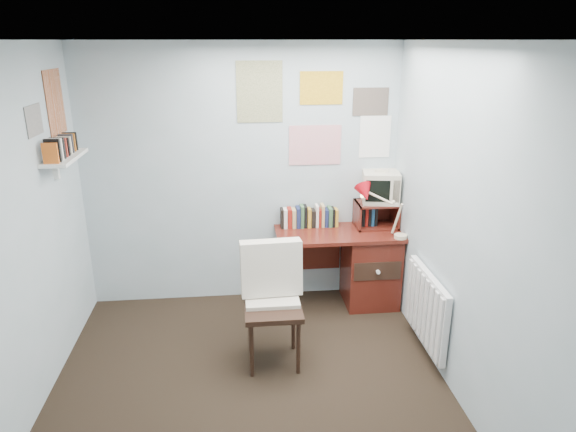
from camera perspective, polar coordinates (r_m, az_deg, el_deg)
name	(u,v)px	position (r m, az deg, el deg)	size (l,w,h in m)	color
ground	(252,408)	(3.93, -4.01, -20.53)	(3.50, 3.50, 0.00)	black
back_wall	(242,178)	(4.95, -5.11, 4.28)	(3.00, 0.02, 2.50)	#ACB9C5
left_wall	(1,257)	(3.59, -29.28, -3.96)	(0.02, 3.50, 2.50)	#ACB9C5
right_wall	(473,238)	(3.63, 19.88, -2.31)	(0.02, 3.50, 2.50)	#ACB9C5
ceiling	(242,40)	(3.04, -5.15, 18.92)	(3.00, 3.50, 0.02)	white
desk	(364,264)	(5.13, 8.50, -5.34)	(1.20, 0.55, 0.76)	#561C13
desk_chair	(273,309)	(4.12, -1.66, -10.33)	(0.49, 0.47, 0.96)	black
desk_lamp	(402,216)	(4.80, 12.57, 0.05)	(0.31, 0.26, 0.44)	red
tv_riser	(376,214)	(5.08, 9.75, 0.18)	(0.40, 0.30, 0.25)	#561C13
crt_tv	(381,185)	(5.03, 10.25, 3.37)	(0.34, 0.32, 0.32)	beige
book_row	(311,216)	(5.02, 2.59, 0.04)	(0.60, 0.14, 0.22)	#561C13
radiator	(427,308)	(4.41, 15.16, -9.84)	(0.09, 0.80, 0.60)	white
wall_shelf	(65,158)	(4.44, -23.57, 5.97)	(0.20, 0.62, 0.24)	white
posters_back	(316,113)	(4.88, 3.09, 11.32)	(1.20, 0.01, 0.90)	white
posters_left	(45,109)	(4.41, -25.40, 10.69)	(0.01, 0.70, 0.60)	white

